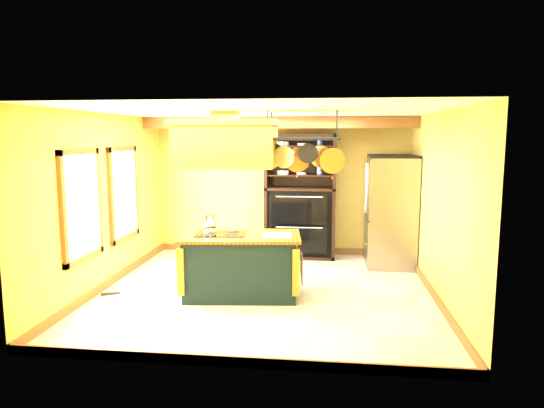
% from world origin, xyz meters
% --- Properties ---
extents(floor, '(5.00, 5.00, 0.00)m').
position_xyz_m(floor, '(0.00, 0.00, 0.00)').
color(floor, beige).
rests_on(floor, ground).
extents(ceiling, '(5.00, 5.00, 0.00)m').
position_xyz_m(ceiling, '(0.00, 0.00, 2.70)').
color(ceiling, white).
rests_on(ceiling, wall_back).
extents(wall_back, '(5.00, 0.02, 2.70)m').
position_xyz_m(wall_back, '(0.00, 2.50, 1.35)').
color(wall_back, gold).
rests_on(wall_back, floor).
extents(wall_front, '(5.00, 0.02, 2.70)m').
position_xyz_m(wall_front, '(0.00, -2.50, 1.35)').
color(wall_front, gold).
rests_on(wall_front, floor).
extents(wall_left, '(0.02, 5.00, 2.70)m').
position_xyz_m(wall_left, '(-2.50, 0.00, 1.35)').
color(wall_left, gold).
rests_on(wall_left, floor).
extents(wall_right, '(0.02, 5.00, 2.70)m').
position_xyz_m(wall_right, '(2.50, 0.00, 1.35)').
color(wall_right, gold).
rests_on(wall_right, floor).
extents(ceiling_beam, '(5.00, 0.15, 0.20)m').
position_xyz_m(ceiling_beam, '(0.00, 1.70, 2.59)').
color(ceiling_beam, brown).
rests_on(ceiling_beam, ceiling).
extents(window_near, '(0.06, 1.06, 1.56)m').
position_xyz_m(window_near, '(-2.47, -0.80, 1.40)').
color(window_near, brown).
rests_on(window_near, wall_left).
extents(window_far, '(0.06, 1.06, 1.56)m').
position_xyz_m(window_far, '(-2.47, 0.60, 1.40)').
color(window_far, brown).
rests_on(window_far, wall_left).
extents(kitchen_island, '(1.83, 1.14, 1.11)m').
position_xyz_m(kitchen_island, '(-0.34, -0.25, 0.47)').
color(kitchen_island, '#13252D').
rests_on(kitchen_island, floor).
extents(range_hood, '(1.50, 0.85, 0.80)m').
position_xyz_m(range_hood, '(-0.54, -0.25, 2.26)').
color(range_hood, '#B0722C').
rests_on(range_hood, ceiling).
extents(pot_rack, '(1.15, 0.52, 0.86)m').
position_xyz_m(pot_rack, '(0.57, -0.25, 2.19)').
color(pot_rack, black).
rests_on(pot_rack, ceiling).
extents(refrigerator, '(0.85, 1.01, 1.97)m').
position_xyz_m(refrigerator, '(2.06, 1.78, 0.96)').
color(refrigerator, gray).
rests_on(refrigerator, floor).
extents(hutch, '(1.35, 0.61, 2.39)m').
position_xyz_m(hutch, '(0.39, 2.24, 0.92)').
color(hutch, black).
rests_on(hutch, floor).
extents(floor_register, '(0.30, 0.23, 0.01)m').
position_xyz_m(floor_register, '(-2.30, -0.41, 0.01)').
color(floor_register, black).
rests_on(floor_register, floor).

